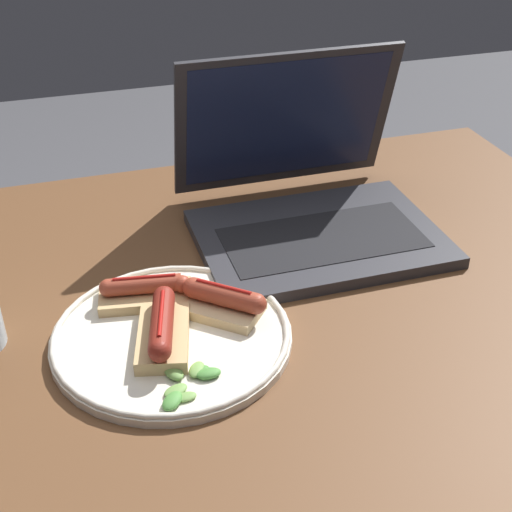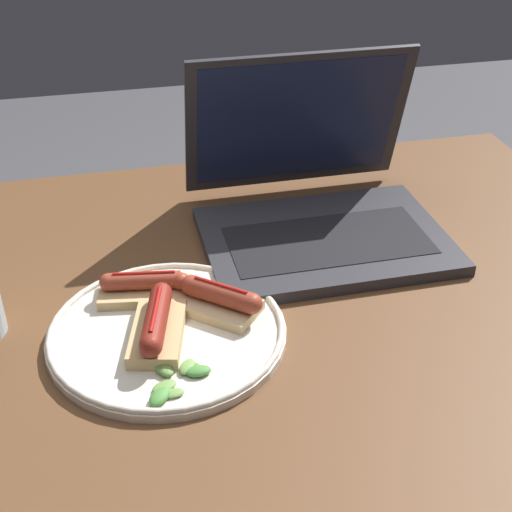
% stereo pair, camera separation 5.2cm
% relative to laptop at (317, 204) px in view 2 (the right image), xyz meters
% --- Properties ---
extents(desk, '(1.19, 0.85, 0.75)m').
position_rel_laptop_xyz_m(desk, '(-0.14, -0.14, -0.14)').
color(desk, brown).
rests_on(desk, ground_plane).
extents(laptop, '(0.36, 0.32, 0.25)m').
position_rel_laptop_xyz_m(laptop, '(0.00, 0.00, 0.00)').
color(laptop, '#2D2D33').
rests_on(laptop, desk).
extents(plate, '(0.29, 0.29, 0.02)m').
position_rel_laptop_xyz_m(plate, '(-0.25, -0.21, -0.04)').
color(plate, silver).
rests_on(plate, desk).
extents(sausage_toast_left, '(0.09, 0.13, 0.05)m').
position_rel_laptop_xyz_m(sausage_toast_left, '(-0.27, -0.22, -0.01)').
color(sausage_toast_left, tan).
rests_on(sausage_toast_left, plate).
extents(sausage_toast_middle, '(0.11, 0.11, 0.04)m').
position_rel_laptop_xyz_m(sausage_toast_middle, '(-0.18, -0.18, -0.02)').
color(sausage_toast_middle, '#D6B784').
rests_on(sausage_toast_middle, plate).
extents(sausage_toast_right, '(0.13, 0.08, 0.04)m').
position_rel_laptop_xyz_m(sausage_toast_right, '(-0.27, -0.13, -0.02)').
color(sausage_toast_right, tan).
rests_on(sausage_toast_right, plate).
extents(salad_pile, '(0.08, 0.08, 0.01)m').
position_rel_laptop_xyz_m(salad_pile, '(-0.26, -0.30, -0.03)').
color(salad_pile, '#4C8E3D').
rests_on(salad_pile, plate).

